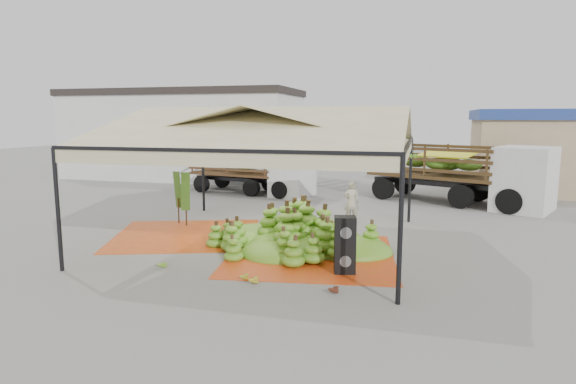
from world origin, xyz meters
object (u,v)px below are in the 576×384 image
(vendor, at_px, (351,202))
(truck_left, at_px, (256,167))
(banana_heap, at_px, (303,226))
(truck_right, at_px, (464,168))
(speaker_stack, at_px, (345,245))

(vendor, xyz_separation_m, truck_left, (-5.48, 5.51, 0.55))
(banana_heap, bearing_deg, truck_right, 59.81)
(truck_left, xyz_separation_m, truck_right, (9.61, -0.42, 0.29))
(truck_left, bearing_deg, vendor, -34.08)
(speaker_stack, relative_size, vendor, 0.93)
(vendor, height_order, truck_right, truck_right)
(banana_heap, xyz_separation_m, speaker_stack, (1.53, -2.12, 0.09))
(speaker_stack, relative_size, truck_right, 0.18)
(truck_left, relative_size, truck_right, 0.81)
(banana_heap, distance_m, speaker_stack, 2.62)
(banana_heap, relative_size, vendor, 3.77)
(banana_heap, distance_m, truck_right, 10.04)
(truck_right, bearing_deg, vendor, -105.14)
(banana_heap, xyz_separation_m, truck_left, (-4.59, 9.05, 0.69))
(vendor, relative_size, truck_right, 0.19)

